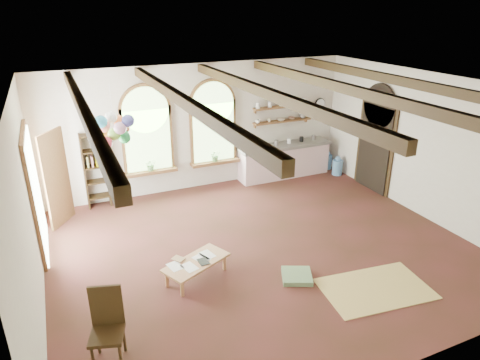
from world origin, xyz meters
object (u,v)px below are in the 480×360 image
balloon_cluster (114,129)px  kitchen_counter (284,160)px  coffee_table (196,263)px  side_chair (108,342)px

balloon_cluster → kitchen_counter: bearing=20.1°
coffee_table → balloon_cluster: size_ratio=1.14×
kitchen_counter → coffee_table: bearing=-136.3°
coffee_table → side_chair: (-1.68, -1.33, 0.02)m
coffee_table → balloon_cluster: (-0.89, 1.93, 2.04)m
side_chair → balloon_cluster: (0.79, 3.26, 2.02)m
kitchen_counter → side_chair: bearing=-137.9°
kitchen_counter → side_chair: (-5.50, -4.98, -0.16)m
kitchen_counter → balloon_cluster: size_ratio=2.34×
coffee_table → side_chair: side_chair is taller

